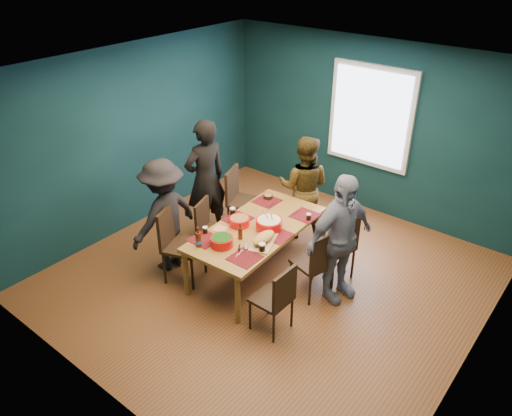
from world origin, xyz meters
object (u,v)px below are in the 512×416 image
(person_right, at_px, (340,239))
(chair_left_far, at_px, (239,195))
(chair_left_mid, at_px, (209,225))
(person_far_left, at_px, (205,180))
(bowl_herbs, at_px, (222,241))
(chair_right_far, at_px, (340,244))
(cutting_board, at_px, (263,239))
(person_back, at_px, (304,187))
(bowl_dumpling, at_px, (269,224))
(chair_left_near, at_px, (176,239))
(chair_right_near, at_px, (277,296))
(person_near_left, at_px, (164,216))
(bowl_salad, at_px, (239,221))
(chair_right_mid, at_px, (317,260))
(dining_table, at_px, (257,232))

(person_right, bearing_deg, chair_left_far, 93.54)
(chair_left_mid, relative_size, person_far_left, 0.47)
(bowl_herbs, bearing_deg, chair_right_far, 49.99)
(chair_left_far, distance_m, cutting_board, 1.56)
(person_back, xyz_separation_m, bowl_herbs, (0.04, -1.80, 0.02))
(chair_left_mid, relative_size, bowl_dumpling, 2.55)
(chair_right_far, relative_size, bowl_herbs, 3.45)
(chair_left_far, xyz_separation_m, cutting_board, (1.21, -0.96, 0.21))
(chair_left_mid, bearing_deg, chair_left_far, 82.26)
(chair_left_near, bearing_deg, chair_right_near, -20.43)
(chair_right_near, distance_m, bowl_dumpling, 1.08)
(person_back, height_order, cutting_board, person_back)
(chair_right_far, bearing_deg, person_right, -50.05)
(chair_right_far, bearing_deg, person_near_left, -136.06)
(chair_left_mid, xyz_separation_m, bowl_salad, (0.58, -0.02, 0.29))
(chair_right_mid, height_order, bowl_dumpling, bowl_dumpling)
(dining_table, distance_m, chair_right_far, 1.06)
(bowl_salad, bearing_deg, chair_right_near, -29.93)
(chair_left_mid, relative_size, bowl_salad, 3.25)
(person_near_left, bearing_deg, chair_left_near, 73.83)
(chair_right_far, distance_m, bowl_dumpling, 0.93)
(chair_left_near, height_order, person_right, person_right)
(chair_left_near, xyz_separation_m, chair_right_mid, (1.62, 0.78, -0.05))
(chair_left_near, bearing_deg, person_back, 51.19)
(person_far_left, distance_m, bowl_salad, 1.10)
(bowl_salad, bearing_deg, dining_table, 26.48)
(person_near_left, distance_m, cutting_board, 1.40)
(chair_left_near, xyz_separation_m, bowl_herbs, (0.70, 0.10, 0.20))
(person_far_left, bearing_deg, bowl_herbs, 64.88)
(chair_right_far, height_order, person_back, person_back)
(chair_right_mid, bearing_deg, dining_table, -157.77)
(chair_left_near, relative_size, person_back, 0.65)
(chair_left_far, bearing_deg, bowl_dumpling, -50.98)
(chair_left_far, xyz_separation_m, person_near_left, (-0.14, -1.32, 0.21))
(person_far_left, bearing_deg, chair_right_far, 109.87)
(dining_table, bearing_deg, person_back, 92.02)
(bowl_herbs, bearing_deg, chair_right_near, -7.33)
(person_back, height_order, person_right, person_right)
(person_far_left, xyz_separation_m, bowl_herbs, (1.14, -0.93, -0.10))
(bowl_dumpling, bearing_deg, person_right, 12.91)
(bowl_dumpling, bearing_deg, chair_right_far, 33.56)
(person_far_left, relative_size, person_near_left, 1.15)
(bowl_salad, height_order, cutting_board, cutting_board)
(chair_right_near, bearing_deg, person_right, 80.00)
(chair_right_near, bearing_deg, chair_right_far, 89.02)
(chair_left_far, height_order, chair_right_near, chair_left_far)
(person_back, distance_m, bowl_dumpling, 1.18)
(dining_table, distance_m, chair_right_mid, 0.87)
(dining_table, relative_size, chair_right_far, 2.06)
(chair_right_mid, distance_m, person_back, 1.49)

